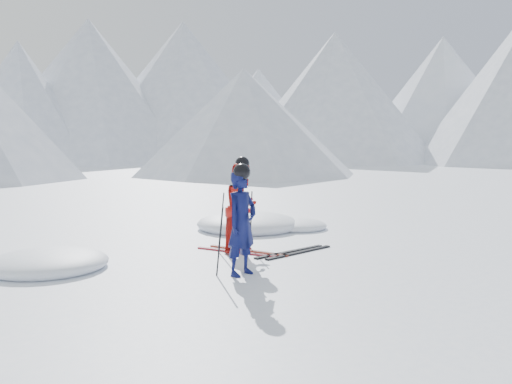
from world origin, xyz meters
TOP-DOWN VIEW (x-y plane):
  - ground at (0.00, 0.00)m, footprint 160.00×160.00m
  - mountain_range at (5.71, 35.31)m, footprint 106.15×62.94m
  - skier_blue at (-2.58, -0.79)m, footprint 0.66×0.52m
  - skier_red at (-1.61, 0.60)m, footprint 0.97×0.87m
  - pole_blue_left at (-2.88, -0.64)m, footprint 0.11×0.08m
  - pole_blue_right at (-2.33, -0.54)m, footprint 0.11×0.07m
  - pole_red_left at (-1.91, 0.85)m, footprint 0.11×0.09m
  - pole_red_right at (-1.31, 0.75)m, footprint 0.11×0.08m
  - ski_worn_left at (-1.73, 0.60)m, footprint 0.77×1.59m
  - ski_worn_right at (-1.49, 0.60)m, footprint 0.66×1.63m
  - ski_loose_a at (-0.93, 0.06)m, footprint 1.70×0.28m
  - ski_loose_b at (-0.83, -0.09)m, footprint 1.69×0.34m
  - snow_lumps at (-1.25, 2.25)m, footprint 7.47×3.48m

SIDE VIEW (x-z plane):
  - ground at x=0.00m, z-range 0.00..0.00m
  - snow_lumps at x=-1.25m, z-range -0.26..0.26m
  - ski_worn_left at x=-1.73m, z-range 0.00..0.03m
  - ski_worn_right at x=-1.49m, z-range 0.00..0.03m
  - ski_loose_a at x=-0.93m, z-range 0.00..0.03m
  - ski_loose_b at x=-0.83m, z-range 0.00..0.03m
  - pole_blue_left at x=-2.88m, z-range 0.00..1.05m
  - pole_blue_right at x=-2.33m, z-range 0.00..1.05m
  - pole_red_left at x=-1.91m, z-range 0.00..1.09m
  - pole_red_right at x=-1.31m, z-range 0.00..1.09m
  - skier_blue at x=-2.58m, z-range 0.00..1.58m
  - skier_red at x=-1.61m, z-range 0.00..1.64m
  - mountain_range at x=5.71m, z-range -1.04..14.49m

